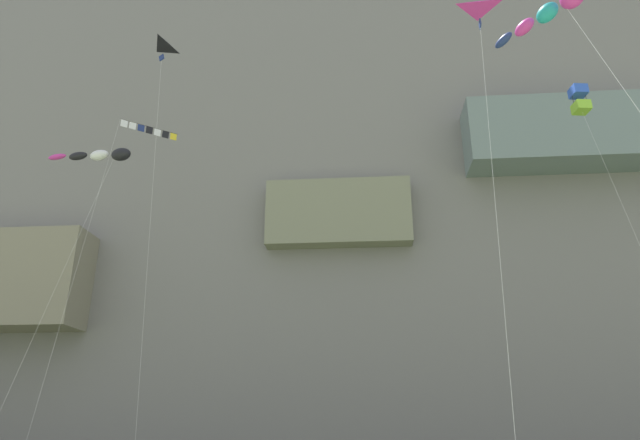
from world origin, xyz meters
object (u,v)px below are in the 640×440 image
(kite_delta_near_cliff, at_px, (156,65))
(kite_box_mid_right, at_px, (580,100))
(kite_banner_low_right, at_px, (145,138))
(kite_windsock_far_right, at_px, (550,12))
(kite_windsock_upper_left, at_px, (101,155))
(kite_delta_far_left, at_px, (479,36))

(kite_delta_near_cliff, height_order, kite_box_mid_right, kite_delta_near_cliff)
(kite_delta_near_cliff, bearing_deg, kite_banner_low_right, 115.73)
(kite_windsock_far_right, relative_size, kite_box_mid_right, 0.67)
(kite_delta_near_cliff, relative_size, kite_windsock_upper_left, 1.33)
(kite_delta_far_left, relative_size, kite_box_mid_right, 0.88)
(kite_banner_low_right, bearing_deg, kite_box_mid_right, -5.42)
(kite_windsock_far_right, bearing_deg, kite_delta_far_left, 93.83)
(kite_delta_far_left, distance_m, kite_box_mid_right, 13.50)
(kite_delta_far_left, relative_size, kite_banner_low_right, 0.87)
(kite_delta_far_left, xyz_separation_m, kite_windsock_upper_left, (-23.69, 10.70, 0.17))
(kite_delta_far_left, height_order, kite_windsock_far_right, kite_delta_far_left)
(kite_delta_far_left, bearing_deg, kite_banner_low_right, 149.14)
(kite_windsock_far_right, distance_m, kite_delta_near_cliff, 28.86)
(kite_windsock_far_right, bearing_deg, kite_windsock_upper_left, 143.75)
(kite_delta_far_left, relative_size, kite_windsock_far_right, 1.31)
(kite_delta_far_left, bearing_deg, kite_delta_near_cliff, 154.37)
(kite_delta_far_left, relative_size, kite_delta_near_cliff, 0.75)
(kite_delta_far_left, relative_size, kite_windsock_upper_left, 1.00)
(kite_delta_near_cliff, distance_m, kite_windsock_upper_left, 7.51)
(kite_delta_far_left, xyz_separation_m, kite_delta_near_cliff, (-20.11, 9.65, 6.69))
(kite_delta_near_cliff, relative_size, kite_box_mid_right, 1.17)
(kite_delta_near_cliff, height_order, kite_banner_low_right, kite_delta_near_cliff)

